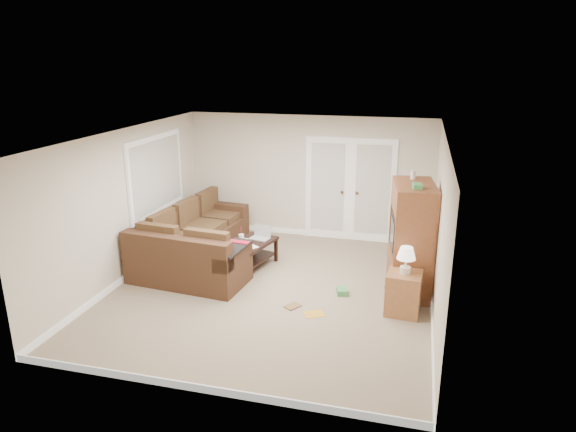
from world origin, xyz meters
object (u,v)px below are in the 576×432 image
(coffee_table, at_px, (249,255))
(tv_armoire, at_px, (411,238))
(side_cabinet, at_px, (404,290))
(sectional_sofa, at_px, (194,246))

(coffee_table, distance_m, tv_armoire, 2.82)
(tv_armoire, bearing_deg, side_cabinet, -100.40)
(sectional_sofa, distance_m, coffee_table, 1.03)
(sectional_sofa, distance_m, side_cabinet, 3.84)
(sectional_sofa, xyz_separation_m, tv_armoire, (3.76, -0.17, 0.54))
(coffee_table, bearing_deg, sectional_sofa, -164.01)
(tv_armoire, bearing_deg, sectional_sofa, 170.24)
(coffee_table, xyz_separation_m, tv_armoire, (2.74, -0.21, 0.63))
(coffee_table, height_order, side_cabinet, side_cabinet)
(sectional_sofa, height_order, coffee_table, sectional_sofa)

